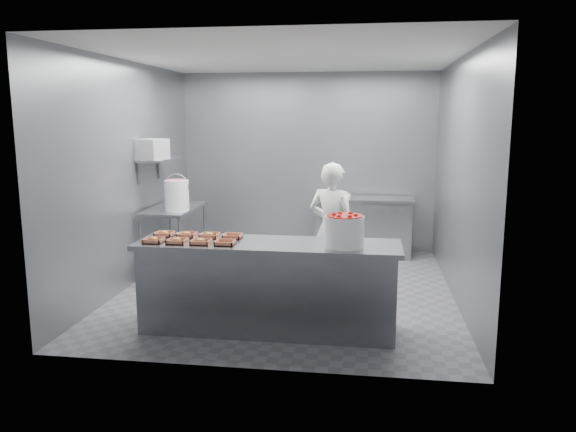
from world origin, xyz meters
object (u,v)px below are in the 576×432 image
object	(u,v)px
tray_0	(154,240)
tray_3	(225,243)
worker	(332,229)
tray_7	(233,236)
tray_5	(187,234)
tray_4	(165,234)
tray_6	(209,235)
service_counter	(268,286)
strawberry_tub	(344,230)
appliance	(152,149)
tray_1	(177,241)
prep_table	(175,229)
tray_2	(201,241)
back_counter	(363,226)
glaze_bucket	(177,195)

from	to	relation	value
tray_0	tray_3	world-z (taller)	tray_0
tray_3	worker	xyz separation A→B (m)	(0.94, 1.39, -0.12)
tray_7	worker	xyz separation A→B (m)	(0.94, 1.09, -0.12)
tray_0	tray_5	world-z (taller)	same
tray_4	tray_6	bearing A→B (deg)	0.00
service_counter	tray_5	bearing A→B (deg)	170.23
strawberry_tub	appliance	distance (m)	3.18
tray_1	worker	bearing A→B (deg)	44.36
worker	strawberry_tub	distance (m)	1.36
tray_4	worker	xyz separation A→B (m)	(1.66, 1.09, -0.13)
tray_6	prep_table	bearing A→B (deg)	119.48
tray_4	tray_2	bearing A→B (deg)	-32.05
tray_3	tray_0	bearing A→B (deg)	-180.00
back_counter	tray_1	size ratio (longest dim) A/B	8.01
back_counter	tray_4	xyz separation A→B (m)	(-2.01, -3.10, 0.47)
tray_0	worker	bearing A→B (deg)	39.92
service_counter	tray_3	size ratio (longest dim) A/B	13.88
prep_table	tray_5	distance (m)	1.99
prep_table	tray_5	bearing A→B (deg)	-66.64
tray_1	strawberry_tub	distance (m)	1.63
glaze_bucket	appliance	bearing A→B (deg)	-178.34
glaze_bucket	prep_table	bearing A→B (deg)	118.21
service_counter	worker	size ratio (longest dim) A/B	1.63
back_counter	glaze_bucket	world-z (taller)	glaze_bucket
tray_4	glaze_bucket	xyz separation A→B (m)	(-0.40, 1.54, 0.19)
tray_2	glaze_bucket	bearing A→B (deg)	115.50
tray_4	glaze_bucket	bearing A→B (deg)	104.48
tray_1	tray_6	world-z (taller)	same
strawberry_tub	tray_1	bearing A→B (deg)	-177.62
tray_6	worker	xyz separation A→B (m)	(1.18, 1.09, -0.13)
prep_table	appliance	size ratio (longest dim) A/B	3.35
back_counter	tray_4	bearing A→B (deg)	-123.00
tray_5	tray_0	bearing A→B (deg)	-128.62
tray_6	appliance	xyz separation A→B (m)	(-1.19, 1.53, 0.78)
tray_3	tray_4	distance (m)	0.78
tray_7	strawberry_tub	world-z (taller)	strawberry_tub
tray_5	appliance	size ratio (longest dim) A/B	0.52
tray_3	glaze_bucket	world-z (taller)	glaze_bucket
strawberry_tub	service_counter	bearing A→B (deg)	173.71
tray_7	appliance	xyz separation A→B (m)	(-1.43, 1.53, 0.78)
tray_1	tray_5	bearing A→B (deg)	90.00
tray_4	appliance	distance (m)	1.86
service_counter	tray_2	world-z (taller)	tray_2
tray_2	appliance	xyz separation A→B (m)	(-1.19, 1.83, 0.78)
tray_5	worker	bearing A→B (deg)	37.47
tray_0	tray_5	size ratio (longest dim) A/B	1.00
prep_table	tray_7	world-z (taller)	tray_7
tray_6	tray_1	bearing A→B (deg)	-128.62
tray_2	tray_3	xyz separation A→B (m)	(0.24, 0.00, -0.00)
tray_2	strawberry_tub	size ratio (longest dim) A/B	0.51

